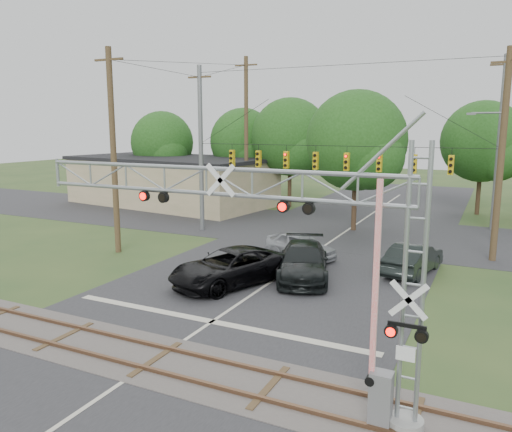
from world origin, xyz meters
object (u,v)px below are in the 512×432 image
at_px(crossing_gantry, 279,241).
at_px(streetlight, 496,168).
at_px(sedan_silver, 301,245).
at_px(commercial_building, 171,180).
at_px(car_dark, 303,261).
at_px(pickup_black, 230,267).
at_px(traffic_signal_span, 345,155).

distance_m(crossing_gantry, streetlight, 24.67).
bearing_deg(crossing_gantry, sedan_silver, 108.53).
relative_size(sedan_silver, commercial_building, 0.21).
bearing_deg(car_dark, crossing_gantry, -92.28).
height_order(pickup_black, streetlight, streetlight).
xyz_separation_m(pickup_black, sedan_silver, (1.29, 5.92, -0.11)).
distance_m(car_dark, commercial_building, 26.01).
relative_size(crossing_gantry, streetlight, 1.40).
xyz_separation_m(crossing_gantry, car_dark, (-3.29, 10.72, -3.62)).
relative_size(traffic_signal_span, car_dark, 3.30).
relative_size(crossing_gantry, traffic_signal_span, 0.61).
distance_m(pickup_black, sedan_silver, 6.06).
xyz_separation_m(traffic_signal_span, car_dark, (0.27, -7.64, -4.79)).
distance_m(crossing_gantry, traffic_signal_span, 18.74).
relative_size(crossing_gantry, car_dark, 2.02).
bearing_deg(sedan_silver, traffic_signal_span, 4.28).
bearing_deg(commercial_building, crossing_gantry, -42.59).
distance_m(traffic_signal_span, sedan_silver, 6.56).
bearing_deg(commercial_building, sedan_silver, -28.63).
bearing_deg(streetlight, sedan_silver, -133.70).
xyz_separation_m(commercial_building, streetlight, (27.93, -3.32, 2.45)).
height_order(crossing_gantry, car_dark, crossing_gantry).
bearing_deg(pickup_black, car_dark, 64.31).
xyz_separation_m(traffic_signal_span, commercial_building, (-19.54, 9.15, -3.38)).
xyz_separation_m(car_dark, sedan_silver, (-1.46, 3.44, -0.11)).
bearing_deg(traffic_signal_span, pickup_black, -103.76).
distance_m(sedan_silver, streetlight, 14.42).
bearing_deg(commercial_building, pickup_black, -41.07).
relative_size(crossing_gantry, pickup_black, 1.95).
distance_m(crossing_gantry, car_dark, 11.78).
bearing_deg(sedan_silver, commercial_building, 74.11).
height_order(crossing_gantry, pickup_black, crossing_gantry).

